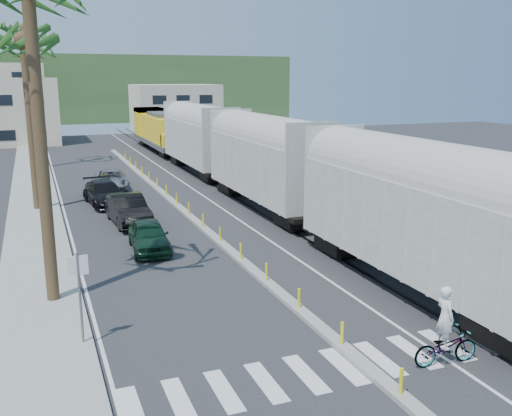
{
  "coord_description": "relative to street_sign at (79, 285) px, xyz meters",
  "views": [
    {
      "loc": [
        -8.24,
        -14.89,
        8.04
      ],
      "look_at": [
        1.36,
        9.59,
        2.0
      ],
      "focal_mm": 40.0,
      "sensor_mm": 36.0,
      "label": 1
    }
  ],
  "objects": [
    {
      "name": "hillside",
      "position": [
        7.3,
        98.0,
        4.03
      ],
      "size": [
        80.0,
        20.0,
        12.0
      ],
      "primitive_type": "cube",
      "color": "#385628",
      "rests_on": "ground"
    },
    {
      "name": "freight_train",
      "position": [
        12.3,
        21.07,
        0.93
      ],
      "size": [
        3.0,
        60.94,
        5.85
      ],
      "color": "#A3A095",
      "rests_on": "ground"
    },
    {
      "name": "car_third",
      "position": [
        3.11,
        20.17,
        -1.22
      ],
      "size": [
        3.14,
        5.62,
        1.51
      ],
      "primitive_type": "imported",
      "rotation": [
        0.0,
        0.0,
        0.1
      ],
      "color": "black",
      "rests_on": "ground"
    },
    {
      "name": "sidewalk",
      "position": [
        -1.2,
        23.0,
        -1.9
      ],
      "size": [
        3.0,
        90.0,
        0.15
      ],
      "primitive_type": "cube",
      "color": "gray",
      "rests_on": "ground"
    },
    {
      "name": "car_lead",
      "position": [
        3.81,
        9.16,
        -1.25
      ],
      "size": [
        2.26,
        4.47,
        1.45
      ],
      "primitive_type": "imported",
      "rotation": [
        0.0,
        0.0,
        -0.06
      ],
      "color": "black",
      "rests_on": "ground"
    },
    {
      "name": "ground",
      "position": [
        7.3,
        -2.0,
        -1.97
      ],
      "size": [
        140.0,
        140.0,
        0.0
      ],
      "primitive_type": "plane",
      "color": "#28282B",
      "rests_on": "ground"
    },
    {
      "name": "lane_markings",
      "position": [
        5.15,
        23.0,
        -1.97
      ],
      "size": [
        9.42,
        90.0,
        0.01
      ],
      "color": "silver",
      "rests_on": "ground"
    },
    {
      "name": "car_second",
      "position": [
        3.71,
        14.64,
        -1.15
      ],
      "size": [
        2.42,
        5.24,
        1.65
      ],
      "primitive_type": "imported",
      "rotation": [
        0.0,
        0.0,
        0.07
      ],
      "color": "black",
      "rests_on": "ground"
    },
    {
      "name": "median",
      "position": [
        7.3,
        17.96,
        -1.88
      ],
      "size": [
        0.45,
        60.0,
        0.85
      ],
      "color": "gray",
      "rests_on": "ground"
    },
    {
      "name": "crosswalk",
      "position": [
        7.3,
        -4.0,
        -1.97
      ],
      "size": [
        14.0,
        2.2,
        0.01
      ],
      "primitive_type": "cube",
      "color": "silver",
      "rests_on": "ground"
    },
    {
      "name": "palm_trees",
      "position": [
        -0.8,
        20.7,
        8.84
      ],
      "size": [
        3.5,
        37.2,
        13.75
      ],
      "color": "brown",
      "rests_on": "ground"
    },
    {
      "name": "buildings",
      "position": [
        0.89,
        69.66,
        2.39
      ],
      "size": [
        38.0,
        27.0,
        10.0
      ],
      "color": "beige",
      "rests_on": "ground"
    },
    {
      "name": "rails",
      "position": [
        12.3,
        26.0,
        -1.94
      ],
      "size": [
        1.56,
        100.0,
        0.06
      ],
      "color": "black",
      "rests_on": "ground"
    },
    {
      "name": "street_sign",
      "position": [
        0.0,
        0.0,
        0.0
      ],
      "size": [
        0.6,
        0.08,
        3.0
      ],
      "color": "slate",
      "rests_on": "ground"
    },
    {
      "name": "car_rear",
      "position": [
        4.22,
        25.64,
        -1.29
      ],
      "size": [
        3.1,
        5.27,
        1.36
      ],
      "primitive_type": "imported",
      "rotation": [
        0.0,
        0.0,
        -0.09
      ],
      "color": "#97999B",
      "rests_on": "ground"
    },
    {
      "name": "cyclist",
      "position": [
        9.53,
        -4.94,
        -1.21
      ],
      "size": [
        1.01,
        2.11,
        2.38
      ],
      "rotation": [
        0.0,
        0.0,
        1.49
      ],
      "color": "#9EA0A5",
      "rests_on": "ground"
    }
  ]
}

